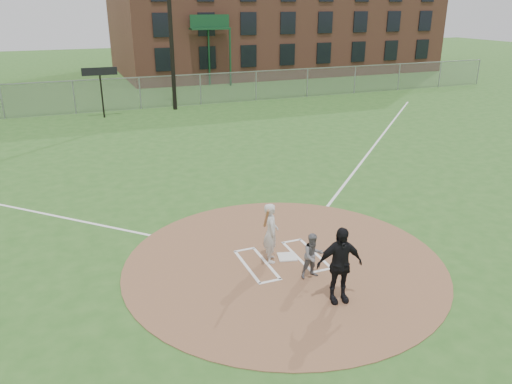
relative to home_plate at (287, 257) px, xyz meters
name	(u,v)px	position (x,y,z in m)	size (l,w,h in m)	color
ground	(284,263)	(-0.19, -0.22, -0.04)	(140.00, 140.00, 0.00)	#2C5A1F
dirt_circle	(284,263)	(-0.19, -0.22, -0.03)	(8.40, 8.40, 0.02)	brown
home_plate	(287,257)	(0.00, 0.00, 0.00)	(0.49, 0.49, 0.03)	silver
foul_line_first	(375,145)	(8.81, 8.78, -0.03)	(0.10, 24.00, 0.01)	white
catcher	(313,256)	(0.15, -1.14, 0.57)	(0.57, 0.44, 1.17)	slate
umpire	(339,265)	(0.20, -2.28, 0.90)	(1.07, 0.45, 1.83)	black
batters_boxes	(282,260)	(-0.19, -0.07, -0.01)	(2.08, 1.88, 0.01)	white
batter_at_plate	(271,232)	(-0.48, 0.02, 0.80)	(0.67, 1.03, 1.78)	silver
outfield_fence	(140,93)	(-0.19, 21.78, 0.98)	(56.08, 0.08, 2.03)	slate
scoreboard_sign	(100,77)	(-2.69, 19.98, 2.35)	(2.00, 0.10, 2.93)	black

